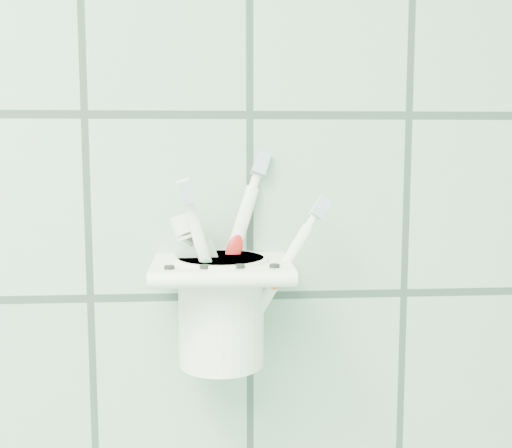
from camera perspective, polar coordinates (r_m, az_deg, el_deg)
holder_bracket at (r=0.63m, az=-3.09°, el=-4.12°), size 0.13×0.11×0.04m
cup at (r=0.64m, az=-3.10°, el=-7.37°), size 0.09×0.09×0.11m
toothbrush_pink at (r=0.62m, az=-2.11°, el=-3.76°), size 0.05×0.03×0.18m
toothbrush_blue at (r=0.62m, az=-5.07°, el=-2.13°), size 0.07×0.05×0.22m
toothbrush_orange at (r=0.61m, az=-2.54°, el=-3.79°), size 0.09×0.03×0.18m
toothpaste_tube at (r=0.63m, az=-2.29°, el=-4.22°), size 0.07×0.04×0.16m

